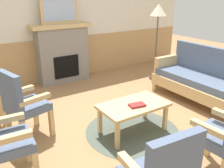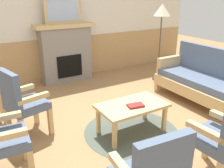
% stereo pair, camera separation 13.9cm
% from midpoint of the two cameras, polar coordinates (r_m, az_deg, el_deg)
% --- Properties ---
extents(ground_plane, '(14.00, 14.00, 0.00)m').
position_cam_midpoint_polar(ground_plane, '(3.77, 3.85, -9.49)').
color(ground_plane, '#997047').
extents(wall_back, '(7.20, 0.14, 2.70)m').
position_cam_midpoint_polar(wall_back, '(5.61, -11.52, 14.40)').
color(wall_back, silver).
rests_on(wall_back, ground_plane).
extents(fireplace, '(1.30, 0.44, 1.28)m').
position_cam_midpoint_polar(fireplace, '(5.49, -10.13, 7.37)').
color(fireplace, gray).
rests_on(fireplace, ground_plane).
extents(framed_picture, '(0.80, 0.04, 0.56)m').
position_cam_midpoint_polar(framed_picture, '(5.36, -10.76, 16.84)').
color(framed_picture, tan).
rests_on(framed_picture, fireplace).
extents(couch, '(0.70, 1.80, 0.98)m').
position_cam_midpoint_polar(couch, '(4.67, 21.78, 0.51)').
color(couch, tan).
rests_on(couch, ground_plane).
extents(coffee_table, '(0.96, 0.56, 0.44)m').
position_cam_midpoint_polar(coffee_table, '(3.41, 5.91, -5.64)').
color(coffee_table, tan).
rests_on(coffee_table, ground_plane).
extents(round_rug, '(1.37, 1.37, 0.01)m').
position_cam_midpoint_polar(round_rug, '(3.60, 5.68, -11.10)').
color(round_rug, '#4C564C').
rests_on(round_rug, ground_plane).
extents(book_on_table, '(0.24, 0.17, 0.03)m').
position_cam_midpoint_polar(book_on_table, '(3.32, 6.77, -5.08)').
color(book_on_table, maroon).
rests_on(book_on_table, coffee_table).
extents(armchair_by_window_left, '(0.58, 0.58, 0.98)m').
position_cam_midpoint_polar(armchair_by_window_left, '(3.44, -19.54, -3.78)').
color(armchair_by_window_left, tan).
rests_on(armchair_by_window_left, ground_plane).
extents(armchair_front_left, '(0.51, 0.51, 0.98)m').
position_cam_midpoint_polar(armchair_front_left, '(2.78, 26.14, -10.87)').
color(armchair_front_left, tan).
rests_on(armchair_front_left, ground_plane).
extents(floor_lamp_by_couch, '(0.36, 0.36, 1.68)m').
position_cam_midpoint_polar(floor_lamp_by_couch, '(5.45, 12.45, 15.63)').
color(floor_lamp_by_couch, '#332D28').
rests_on(floor_lamp_by_couch, ground_plane).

